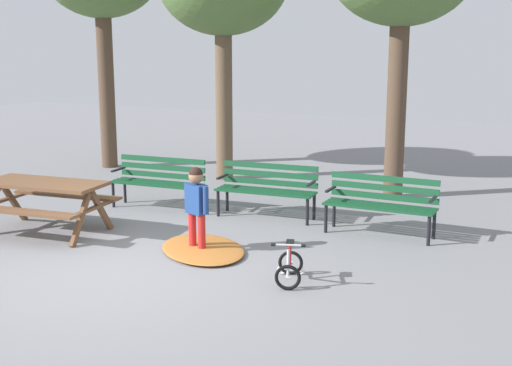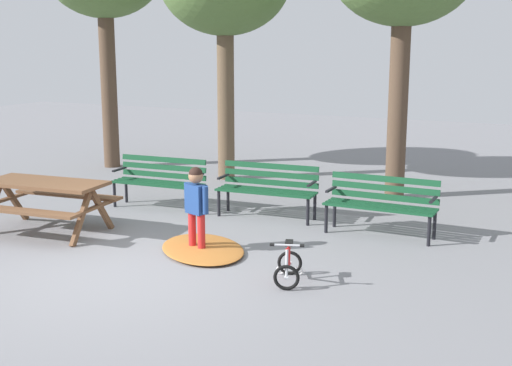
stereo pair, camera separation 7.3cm
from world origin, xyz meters
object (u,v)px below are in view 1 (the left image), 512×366
object	(u,v)px
park_bench_far_left	(159,178)
park_bench_left	(267,186)
child_standing	(196,202)
kids_bicycle	(289,266)
picnic_table	(44,193)
park_bench_right	(381,200)

from	to	relation	value
park_bench_far_left	park_bench_left	xyz separation A→B (m)	(1.90, 0.23, 0.00)
park_bench_left	child_standing	world-z (taller)	child_standing
kids_bicycle	picnic_table	bearing A→B (deg)	174.37
kids_bicycle	park_bench_right	bearing A→B (deg)	79.69
park_bench_far_left	child_standing	size ratio (longest dim) A/B	1.41
park_bench_right	kids_bicycle	xyz separation A→B (m)	(-0.44, -2.41, -0.31)
park_bench_far_left	child_standing	distance (m)	2.58
park_bench_far_left	kids_bicycle	bearing A→B (deg)	-35.35
picnic_table	park_bench_right	xyz separation A→B (m)	(4.48, 2.01, -0.08)
kids_bicycle	park_bench_far_left	bearing A→B (deg)	144.65
park_bench_right	kids_bicycle	size ratio (longest dim) A/B	2.56
park_bench_far_left	park_bench_right	xyz separation A→B (m)	(3.81, 0.02, 0.00)
picnic_table	child_standing	world-z (taller)	child_standing
park_bench_far_left	park_bench_left	size ratio (longest dim) A/B	1.00
park_bench_right	kids_bicycle	world-z (taller)	park_bench_right
picnic_table	park_bench_far_left	world-z (taller)	park_bench_far_left
picnic_table	child_standing	distance (m)	2.48
park_bench_far_left	park_bench_right	world-z (taller)	same
picnic_table	park_bench_far_left	bearing A→B (deg)	71.45
park_bench_left	child_standing	bearing A→B (deg)	-92.63
park_bench_left	kids_bicycle	bearing A→B (deg)	-60.70
park_bench_right	park_bench_far_left	bearing A→B (deg)	-179.76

